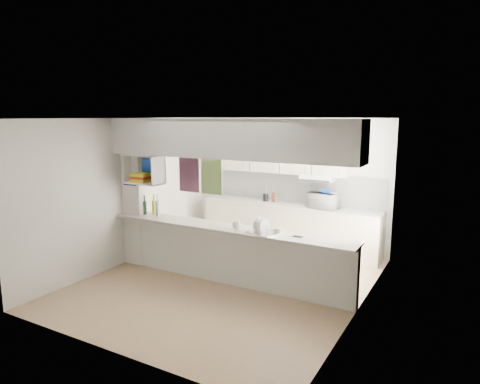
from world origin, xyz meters
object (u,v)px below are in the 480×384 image
Objects in this scene: microwave at (324,200)px; bowl at (326,192)px; wine_bottles at (152,207)px; dish_rack at (263,227)px.

bowl reaches higher than microwave.
dish_rack is at bearing -2.96° from wine_bottles.
wine_bottles is (-2.45, -2.01, -0.01)m from microwave.
microwave is 3.17m from wine_bottles.
dish_rack is at bearing -97.43° from bowl.
wine_bottles is at bearing -165.76° from dish_rack.
wine_bottles reaches higher than bowl.
bowl is 2.12m from dish_rack.
microwave is 2.14m from dish_rack.
bowl is (0.04, -0.04, 0.18)m from microwave.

